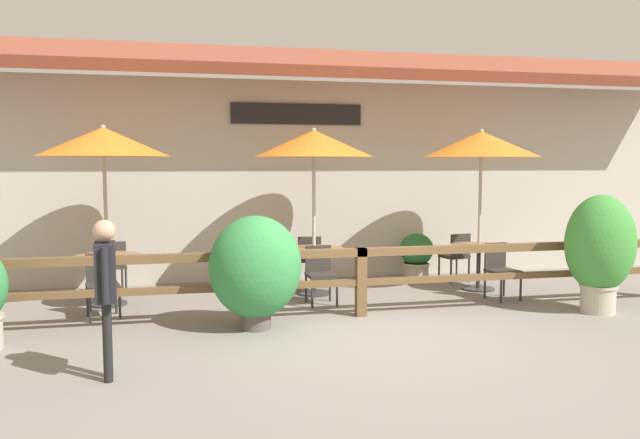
{
  "coord_description": "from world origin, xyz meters",
  "views": [
    {
      "loc": [
        -2.38,
        -7.15,
        2.11
      ],
      "look_at": [
        -0.48,
        1.5,
        1.32
      ],
      "focal_mm": 35.0,
      "sensor_mm": 36.0,
      "label": 1
    }
  ],
  "objects_px": {
    "chair_far_streetside": "(500,268)",
    "patio_umbrella_middle": "(314,144)",
    "patio_umbrella_near": "(104,142)",
    "potted_plant_small_flowering": "(255,268)",
    "chair_middle_streetside": "(320,271)",
    "chair_far_wallside": "(456,254)",
    "patio_umbrella_far": "(481,145)",
    "potted_plant_entrance_palm": "(416,254)",
    "chair_near_wallside": "(112,264)",
    "potted_plant_tall_tropical": "(600,248)",
    "dining_table_near": "(107,265)",
    "dining_table_middle": "(314,257)",
    "dining_table_far": "(479,254)",
    "pedestrian": "(106,278)",
    "chair_near_streetside": "(102,282)",
    "chair_middle_wallside": "(309,257)"
  },
  "relations": [
    {
      "from": "chair_far_streetside",
      "to": "patio_umbrella_middle",
      "type": "bearing_deg",
      "value": 148.87
    },
    {
      "from": "patio_umbrella_near",
      "to": "potted_plant_small_flowering",
      "type": "xyz_separation_m",
      "value": [
        2.01,
        -1.83,
        -1.64
      ]
    },
    {
      "from": "chair_far_streetside",
      "to": "potted_plant_small_flowering",
      "type": "distance_m",
      "value": 4.06
    },
    {
      "from": "chair_middle_streetside",
      "to": "chair_far_wallside",
      "type": "xyz_separation_m",
      "value": [
        2.77,
        1.22,
        0.0
      ]
    },
    {
      "from": "patio_umbrella_far",
      "to": "potted_plant_entrance_palm",
      "type": "distance_m",
      "value": 2.38
    },
    {
      "from": "chair_near_wallside",
      "to": "potted_plant_small_flowering",
      "type": "bearing_deg",
      "value": 113.87
    },
    {
      "from": "potted_plant_tall_tropical",
      "to": "potted_plant_small_flowering",
      "type": "xyz_separation_m",
      "value": [
        -4.86,
        0.17,
        -0.14
      ]
    },
    {
      "from": "chair_far_streetside",
      "to": "patio_umbrella_far",
      "type": "bearing_deg",
      "value": 77.63
    },
    {
      "from": "potted_plant_entrance_palm",
      "to": "dining_table_near",
      "type": "bearing_deg",
      "value": -169.0
    },
    {
      "from": "dining_table_middle",
      "to": "dining_table_far",
      "type": "relative_size",
      "value": 1.0
    },
    {
      "from": "potted_plant_tall_tropical",
      "to": "potted_plant_entrance_palm",
      "type": "bearing_deg",
      "value": 117.39
    },
    {
      "from": "potted_plant_small_flowering",
      "to": "chair_far_wallside",
      "type": "bearing_deg",
      "value": 32.23
    },
    {
      "from": "patio_umbrella_far",
      "to": "pedestrian",
      "type": "bearing_deg",
      "value": -149.61
    },
    {
      "from": "dining_table_far",
      "to": "patio_umbrella_middle",
      "type": "bearing_deg",
      "value": 175.21
    },
    {
      "from": "patio_umbrella_far",
      "to": "potted_plant_entrance_palm",
      "type": "bearing_deg",
      "value": 119.49
    },
    {
      "from": "potted_plant_entrance_palm",
      "to": "pedestrian",
      "type": "height_order",
      "value": "pedestrian"
    },
    {
      "from": "dining_table_middle",
      "to": "pedestrian",
      "type": "distance_m",
      "value": 4.5
    },
    {
      "from": "chair_near_streetside",
      "to": "pedestrian",
      "type": "xyz_separation_m",
      "value": [
        0.36,
        -2.63,
        0.52
      ]
    },
    {
      "from": "patio_umbrella_far",
      "to": "potted_plant_entrance_palm",
      "type": "relative_size",
      "value": 3.2
    },
    {
      "from": "chair_middle_wallside",
      "to": "chair_far_wallside",
      "type": "relative_size",
      "value": 1.0
    },
    {
      "from": "patio_umbrella_far",
      "to": "chair_far_wallside",
      "type": "bearing_deg",
      "value": 94.4
    },
    {
      "from": "chair_far_streetside",
      "to": "potted_plant_entrance_palm",
      "type": "relative_size",
      "value": 1.04
    },
    {
      "from": "patio_umbrella_near",
      "to": "patio_umbrella_far",
      "type": "xyz_separation_m",
      "value": [
        5.95,
        -0.13,
        0.0
      ]
    },
    {
      "from": "potted_plant_entrance_palm",
      "to": "pedestrian",
      "type": "relative_size",
      "value": 0.53
    },
    {
      "from": "dining_table_middle",
      "to": "chair_middle_wallside",
      "type": "distance_m",
      "value": 0.71
    },
    {
      "from": "patio_umbrella_near",
      "to": "potted_plant_entrance_palm",
      "type": "xyz_separation_m",
      "value": [
        5.3,
        1.03,
        -1.98
      ]
    },
    {
      "from": "patio_umbrella_far",
      "to": "patio_umbrella_middle",
      "type": "bearing_deg",
      "value": 175.21
    },
    {
      "from": "patio_umbrella_far",
      "to": "chair_far_streetside",
      "type": "bearing_deg",
      "value": -90.86
    },
    {
      "from": "patio_umbrella_middle",
      "to": "dining_table_near",
      "type": "bearing_deg",
      "value": -178.15
    },
    {
      "from": "patio_umbrella_near",
      "to": "dining_table_far",
      "type": "xyz_separation_m",
      "value": [
        5.95,
        -0.13,
        -1.83
      ]
    },
    {
      "from": "dining_table_near",
      "to": "potted_plant_entrance_palm",
      "type": "relative_size",
      "value": 1.18
    },
    {
      "from": "dining_table_near",
      "to": "pedestrian",
      "type": "height_order",
      "value": "pedestrian"
    },
    {
      "from": "chair_near_wallside",
      "to": "potted_plant_tall_tropical",
      "type": "bearing_deg",
      "value": 144.06
    },
    {
      "from": "potted_plant_entrance_palm",
      "to": "pedestrian",
      "type": "xyz_separation_m",
      "value": [
        -4.92,
        -4.43,
        0.56
      ]
    },
    {
      "from": "dining_table_middle",
      "to": "chair_far_wallside",
      "type": "height_order",
      "value": "chair_far_wallside"
    },
    {
      "from": "chair_middle_wallside",
      "to": "potted_plant_tall_tropical",
      "type": "bearing_deg",
      "value": 149.14
    },
    {
      "from": "chair_middle_wallside",
      "to": "potted_plant_small_flowering",
      "type": "height_order",
      "value": "potted_plant_small_flowering"
    },
    {
      "from": "dining_table_middle",
      "to": "potted_plant_tall_tropical",
      "type": "bearing_deg",
      "value": -29.64
    },
    {
      "from": "chair_far_wallside",
      "to": "patio_umbrella_near",
      "type": "bearing_deg",
      "value": -3.85
    },
    {
      "from": "chair_near_streetside",
      "to": "chair_far_streetside",
      "type": "relative_size",
      "value": 1.0
    },
    {
      "from": "chair_far_streetside",
      "to": "potted_plant_entrance_palm",
      "type": "height_order",
      "value": "chair_far_streetside"
    },
    {
      "from": "patio_umbrella_near",
      "to": "dining_table_far",
      "type": "height_order",
      "value": "patio_umbrella_near"
    },
    {
      "from": "dining_table_far",
      "to": "pedestrian",
      "type": "distance_m",
      "value": 6.48
    },
    {
      "from": "chair_middle_streetside",
      "to": "potted_plant_small_flowering",
      "type": "height_order",
      "value": "potted_plant_small_flowering"
    },
    {
      "from": "potted_plant_tall_tropical",
      "to": "chair_middle_wallside",
      "type": "bearing_deg",
      "value": 142.37
    },
    {
      "from": "chair_near_streetside",
      "to": "potted_plant_small_flowering",
      "type": "height_order",
      "value": "potted_plant_small_flowering"
    },
    {
      "from": "dining_table_near",
      "to": "dining_table_far",
      "type": "xyz_separation_m",
      "value": [
        5.95,
        -0.13,
        0.0
      ]
    },
    {
      "from": "potted_plant_small_flowering",
      "to": "chair_middle_wallside",
      "type": "bearing_deg",
      "value": 65.01
    },
    {
      "from": "dining_table_far",
      "to": "chair_near_streetside",
      "type": "bearing_deg",
      "value": -173.81
    },
    {
      "from": "chair_middle_wallside",
      "to": "chair_far_streetside",
      "type": "relative_size",
      "value": 1.0
    }
  ]
}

